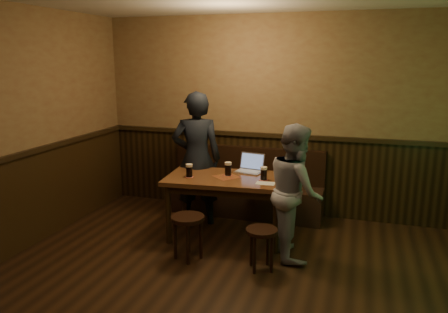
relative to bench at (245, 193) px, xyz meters
name	(u,v)px	position (x,y,z in m)	size (l,w,h in m)	color
room	(204,181)	(0.31, -2.53, 0.89)	(5.04, 6.04, 2.84)	black
bench	(245,193)	(0.00, 0.00, 0.00)	(2.20, 0.50, 0.95)	black
pub_table	(227,185)	(0.00, -0.90, 0.37)	(1.53, 0.96, 0.79)	brown
stool_left	(188,225)	(-0.23, -1.61, 0.09)	(0.48, 0.48, 0.50)	black
stool_right	(262,237)	(0.61, -1.61, 0.05)	(0.43, 0.43, 0.45)	black
pint_left	(189,171)	(-0.43, -1.05, 0.55)	(0.11, 0.11, 0.17)	#AB1F15
pint_mid	(228,169)	(0.00, -0.84, 0.56)	(0.11, 0.11, 0.17)	#AB1F15
pint_right	(264,173)	(0.46, -0.90, 0.55)	(0.11, 0.11, 0.16)	#AB1F15
laptop	(250,167)	(0.21, -0.56, 0.53)	(0.36, 0.31, 0.23)	silver
menu	(265,183)	(0.51, -1.04, 0.47)	(0.22, 0.15, 0.00)	silver
person_suit	(197,159)	(-0.53, -0.54, 0.58)	(0.65, 0.43, 1.79)	black
person_grey	(295,191)	(0.88, -1.14, 0.45)	(0.74, 0.57, 1.51)	#99999F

